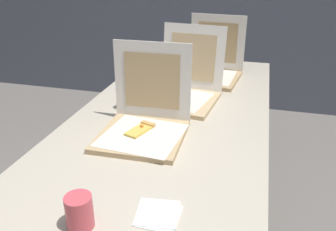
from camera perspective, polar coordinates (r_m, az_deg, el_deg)
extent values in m
cube|color=#BCB29E|center=(1.75, 0.68, -0.11)|extent=(0.93, 2.08, 0.03)
cylinder|color=gray|center=(2.85, -2.26, 1.73)|extent=(0.04, 0.04, 0.72)
cylinder|color=gray|center=(2.74, 13.74, 0.04)|extent=(0.04, 0.04, 0.72)
cube|color=tan|center=(1.50, -4.34, -3.37)|extent=(0.36, 0.36, 0.02)
cube|color=silver|center=(1.49, -4.19, -3.17)|extent=(0.35, 0.35, 0.00)
cube|color=white|center=(1.59, -2.58, 5.64)|extent=(0.36, 0.02, 0.36)
cube|color=tan|center=(1.58, -2.64, 5.57)|extent=(0.26, 0.01, 0.26)
cube|color=#E5B74C|center=(1.51, -4.73, -2.43)|extent=(0.10, 0.14, 0.01)
cube|color=tan|center=(1.56, -3.27, -1.42)|extent=(0.07, 0.04, 0.02)
sphere|color=orange|center=(1.53, -4.25, -1.72)|extent=(0.02, 0.02, 0.02)
cube|color=tan|center=(1.86, 2.07, 2.39)|extent=(0.39, 0.39, 0.02)
cube|color=silver|center=(1.86, 1.88, 2.82)|extent=(0.35, 0.35, 0.00)
cube|color=white|center=(1.98, 4.09, 9.45)|extent=(0.36, 0.09, 0.35)
cube|color=tan|center=(1.98, 4.05, 9.38)|extent=(0.26, 0.06, 0.25)
cube|color=tan|center=(2.23, 6.67, 6.07)|extent=(0.39, 0.39, 0.02)
cube|color=silver|center=(2.23, 6.60, 6.39)|extent=(0.33, 0.33, 0.00)
cube|color=white|center=(2.34, 8.02, 11.67)|extent=(0.35, 0.06, 0.35)
cube|color=tan|center=(2.34, 8.00, 11.65)|extent=(0.26, 0.04, 0.26)
cylinder|color=white|center=(2.25, 6.49, 7.33)|extent=(0.03, 0.03, 0.00)
cylinder|color=white|center=(2.25, 6.70, 6.97)|extent=(0.01, 0.00, 0.03)
cylinder|color=white|center=(2.26, 6.39, 7.05)|extent=(0.01, 0.00, 0.03)
cylinder|color=white|center=(2.25, 6.33, 6.94)|extent=(0.01, 0.00, 0.03)
cylinder|color=white|center=(2.09, -3.90, 5.55)|extent=(0.06, 0.06, 0.07)
cylinder|color=white|center=(1.80, -7.30, 2.29)|extent=(0.06, 0.06, 0.07)
cylinder|color=#D14C56|center=(1.06, -14.19, -14.91)|extent=(0.08, 0.08, 0.10)
cube|color=white|center=(1.10, -1.58, -16.01)|extent=(0.13, 0.13, 0.00)
cube|color=white|center=(1.10, -1.72, -15.52)|extent=(0.14, 0.14, 0.00)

